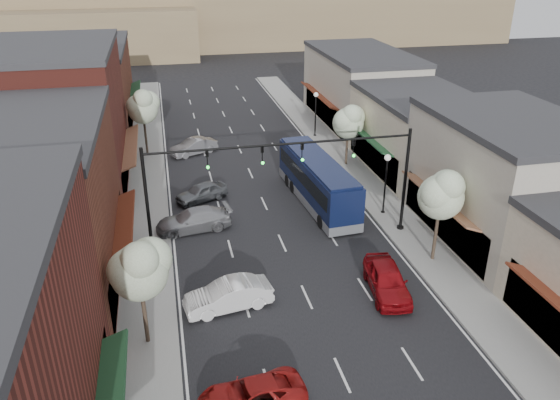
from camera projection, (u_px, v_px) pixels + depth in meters
ground at (317, 320)px, 27.45m from camera, size 160.00×160.00×0.00m
sidewalk_left at (147, 188)px, 42.15m from camera, size 2.80×73.00×0.15m
sidewalk_right at (353, 171)px, 45.43m from camera, size 2.80×73.00×0.15m
curb_left at (165, 187)px, 42.42m from camera, size 0.25×73.00×0.17m
curb_right at (337, 172)px, 45.16m from camera, size 0.25×73.00×0.17m
bldg_left_midnear at (21, 212)px, 28.01m from camera, size 10.14×14.10×9.40m
bldg_left_midfar at (58, 121)px, 40.08m from camera, size 10.14×14.10×10.90m
bldg_left_far at (83, 88)px, 54.77m from camera, size 10.14×18.10×8.40m
bldg_right_midnear at (505, 180)px, 33.79m from camera, size 9.14×12.10×7.90m
bldg_right_midfar at (418, 133)px, 44.72m from camera, size 9.14×12.10×6.40m
bldg_right_far at (360, 88)px, 56.90m from camera, size 9.14×16.10×7.40m
hill_far at (189, 10)px, 104.56m from camera, size 120.00×30.00×12.00m
hill_near at (41, 33)px, 89.89m from camera, size 50.00×20.00×8.00m
signal_mast_right at (371, 168)px, 33.67m from camera, size 8.22×0.46×7.00m
signal_mast_left at (187, 184)px, 31.48m from camera, size 8.22×0.46×7.00m
tree_right_near at (443, 193)px, 30.69m from camera, size 2.85×2.65×5.95m
tree_right_far at (349, 121)px, 45.05m from camera, size 2.85×2.65×5.43m
tree_left_near at (140, 268)px, 24.00m from camera, size 2.85×2.65×5.69m
tree_left_far at (143, 106)px, 46.85m from camera, size 2.85×2.65×6.13m
lamp_post_near at (386, 174)px, 37.00m from camera, size 0.44×0.44×4.44m
lamp_post_far at (316, 107)px, 52.48m from camera, size 0.44×0.44×4.44m
coach_bus at (317, 180)px, 39.24m from camera, size 3.22×11.18×3.38m
red_hatchback at (387, 280)px, 29.30m from camera, size 2.52×4.92×1.60m
parked_car_a at (251, 396)px, 21.95m from camera, size 4.65×2.57×1.23m
parked_car_b at (228, 295)px, 28.07m from camera, size 4.74×2.30×1.50m
parked_car_c at (194, 220)px, 35.87m from camera, size 5.17×2.63×1.44m
parked_car_d at (202, 192)px, 40.05m from camera, size 4.21×3.12×1.34m
parked_car_e at (194, 147)px, 49.03m from camera, size 4.51×3.20×1.41m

